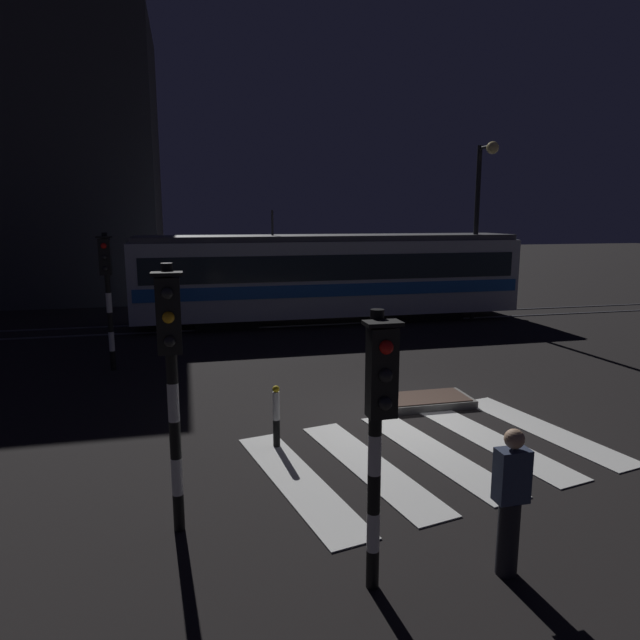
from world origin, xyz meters
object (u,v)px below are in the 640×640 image
object	(u,v)px
traffic_light_corner_far_left	(107,281)
bollard_island_edge	(276,416)
traffic_light_kerb_mid_left	(378,413)
traffic_light_corner_near_left	(171,361)
tram	(330,276)
pedestrian_waiting_at_kerb	(510,501)
street_lamp_trackside_right	(481,209)

from	to	relation	value
traffic_light_corner_far_left	bollard_island_edge	size ratio (longest dim) A/B	3.19
traffic_light_kerb_mid_left	traffic_light_corner_far_left	xyz separation A→B (m)	(-3.77, 9.88, 0.33)
bollard_island_edge	traffic_light_corner_near_left	bearing A→B (deg)	-124.21
traffic_light_corner_far_left	bollard_island_edge	distance (m)	6.96
traffic_light_corner_near_left	tram	distance (m)	14.75
traffic_light_kerb_mid_left	tram	world-z (taller)	tram
traffic_light_corner_near_left	bollard_island_edge	distance (m)	3.35
tram	pedestrian_waiting_at_kerb	world-z (taller)	tram
bollard_island_edge	pedestrian_waiting_at_kerb	bearing A→B (deg)	-64.42
traffic_light_corner_near_left	tram	world-z (taller)	tram
traffic_light_corner_near_left	pedestrian_waiting_at_kerb	distance (m)	4.19
traffic_light_corner_near_left	bollard_island_edge	xyz separation A→B (m)	(1.62, 2.39, -1.69)
traffic_light_corner_far_left	street_lamp_trackside_right	bearing A→B (deg)	19.29
street_lamp_trackside_right	tram	bearing A→B (deg)	169.65
traffic_light_kerb_mid_left	tram	distance (m)	15.72
traffic_light_corner_near_left	street_lamp_trackside_right	world-z (taller)	street_lamp_trackside_right
traffic_light_corner_far_left	tram	xyz separation A→B (m)	(7.19, 5.46, -0.60)
traffic_light_kerb_mid_left	pedestrian_waiting_at_kerb	size ratio (longest dim) A/B	1.78
traffic_light_kerb_mid_left	tram	bearing A→B (deg)	77.42
street_lamp_trackside_right	bollard_island_edge	xyz separation A→B (m)	(-9.37, -10.29, -3.64)
traffic_light_kerb_mid_left	street_lamp_trackside_right	xyz separation A→B (m)	(8.95, 14.33, 2.19)
traffic_light_corner_near_left	bollard_island_edge	bearing A→B (deg)	55.79
street_lamp_trackside_right	tram	xyz separation A→B (m)	(-5.53, 1.01, -2.46)
tram	bollard_island_edge	world-z (taller)	tram
pedestrian_waiting_at_kerb	traffic_light_corner_far_left	bearing A→B (deg)	118.15
traffic_light_corner_far_left	pedestrian_waiting_at_kerb	xyz separation A→B (m)	(5.31, -9.91, -1.46)
tram	bollard_island_edge	distance (m)	11.99
pedestrian_waiting_at_kerb	tram	bearing A→B (deg)	83.00
traffic_light_kerb_mid_left	street_lamp_trackside_right	world-z (taller)	street_lamp_trackside_right
tram	street_lamp_trackside_right	bearing A→B (deg)	-10.35
bollard_island_edge	tram	bearing A→B (deg)	71.24
traffic_light_corner_near_left	traffic_light_corner_far_left	distance (m)	8.41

